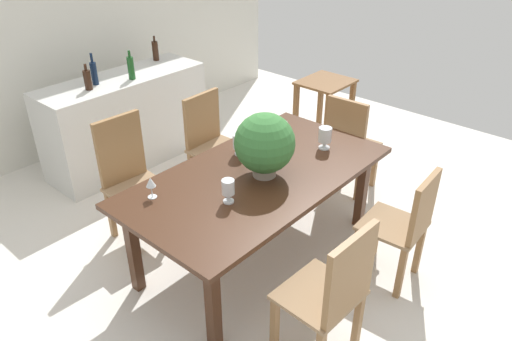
# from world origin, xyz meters

# --- Properties ---
(ground_plane) EXTENTS (7.04, 7.04, 0.00)m
(ground_plane) POSITION_xyz_m (0.00, 0.00, 0.00)
(ground_plane) COLOR silver
(back_wall) EXTENTS (6.40, 0.10, 2.60)m
(back_wall) POSITION_xyz_m (0.00, 2.60, 1.30)
(back_wall) COLOR silver
(back_wall) RESTS_ON ground
(dining_table) EXTENTS (2.05, 1.09, 0.75)m
(dining_table) POSITION_xyz_m (0.00, -0.24, 0.68)
(dining_table) COLOR #422616
(dining_table) RESTS_ON ground
(chair_foot_end) EXTENTS (0.43, 0.45, 0.97)m
(chair_foot_end) POSITION_xyz_m (1.28, -0.25, 0.54)
(chair_foot_end) COLOR olive
(chair_foot_end) RESTS_ON ground
(chair_far_right) EXTENTS (0.48, 0.45, 0.96)m
(chair_far_right) POSITION_xyz_m (0.46, 0.74, 0.54)
(chair_far_right) COLOR olive
(chair_far_right) RESTS_ON ground
(chair_near_left) EXTENTS (0.49, 0.44, 1.00)m
(chair_near_left) POSITION_xyz_m (-0.46, -1.23, 0.56)
(chair_near_left) COLOR olive
(chair_near_left) RESTS_ON ground
(chair_near_right) EXTENTS (0.44, 0.45, 0.93)m
(chair_near_right) POSITION_xyz_m (0.47, -1.22, 0.52)
(chair_near_right) COLOR olive
(chair_near_right) RESTS_ON ground
(chair_far_left) EXTENTS (0.47, 0.44, 1.04)m
(chair_far_left) POSITION_xyz_m (-0.45, 0.75, 0.57)
(chair_far_left) COLOR olive
(chair_far_left) RESTS_ON ground
(flower_centerpiece) EXTENTS (0.44, 0.44, 0.48)m
(flower_centerpiece) POSITION_xyz_m (0.01, -0.30, 1.01)
(flower_centerpiece) COLOR gray
(flower_centerpiece) RESTS_ON dining_table
(crystal_vase_left) EXTENTS (0.11, 0.11, 0.18)m
(crystal_vase_left) POSITION_xyz_m (0.65, -0.38, 0.87)
(crystal_vase_left) COLOR silver
(crystal_vase_left) RESTS_ON dining_table
(crystal_vase_center_near) EXTENTS (0.11, 0.11, 0.17)m
(crystal_vase_center_near) POSITION_xyz_m (0.13, 0.06, 0.86)
(crystal_vase_center_near) COLOR silver
(crystal_vase_center_near) RESTS_ON dining_table
(crystal_vase_right) EXTENTS (0.09, 0.09, 0.17)m
(crystal_vase_right) POSITION_xyz_m (-0.41, -0.34, 0.86)
(crystal_vase_right) COLOR silver
(crystal_vase_right) RESTS_ON dining_table
(wine_glass) EXTENTS (0.07, 0.07, 0.15)m
(wine_glass) POSITION_xyz_m (-0.72, 0.09, 0.87)
(wine_glass) COLOR silver
(wine_glass) RESTS_ON dining_table
(kitchen_counter) EXTENTS (1.72, 0.59, 0.95)m
(kitchen_counter) POSITION_xyz_m (0.27, 1.82, 0.47)
(kitchen_counter) COLOR silver
(kitchen_counter) RESTS_ON ground
(wine_bottle_green) EXTENTS (0.06, 0.06, 0.30)m
(wine_bottle_green) POSITION_xyz_m (-0.01, 1.82, 1.06)
(wine_bottle_green) COLOR #0F1E38
(wine_bottle_green) RESTS_ON kitchen_counter
(wine_bottle_dark) EXTENTS (0.07, 0.07, 0.24)m
(wine_bottle_dark) POSITION_xyz_m (-0.13, 1.74, 1.04)
(wine_bottle_dark) COLOR black
(wine_bottle_dark) RESTS_ON kitchen_counter
(wine_bottle_tall) EXTENTS (0.07, 0.07, 0.28)m
(wine_bottle_tall) POSITION_xyz_m (0.32, 1.68, 1.06)
(wine_bottle_tall) COLOR #194C1E
(wine_bottle_tall) RESTS_ON kitchen_counter
(wine_bottle_clear) EXTENTS (0.07, 0.07, 0.26)m
(wine_bottle_clear) POSITION_xyz_m (0.85, 1.98, 1.05)
(wine_bottle_clear) COLOR black
(wine_bottle_clear) RESTS_ON kitchen_counter
(side_table) EXTENTS (0.56, 0.50, 0.75)m
(side_table) POSITION_xyz_m (1.99, 0.51, 0.55)
(side_table) COLOR brown
(side_table) RESTS_ON ground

